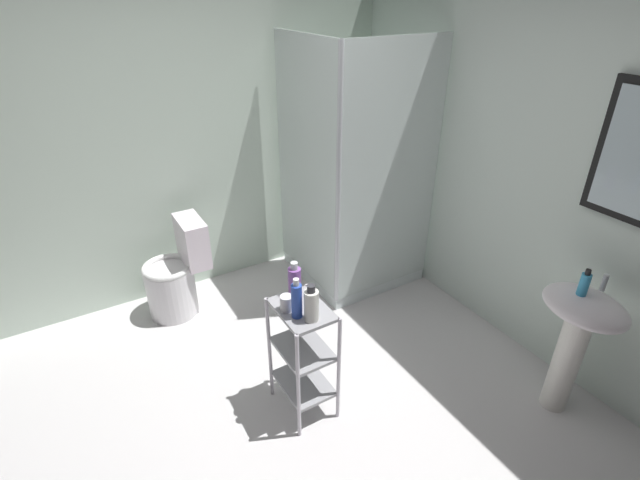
% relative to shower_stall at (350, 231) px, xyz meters
% --- Properties ---
extents(ground_plane, '(4.20, 4.20, 0.02)m').
position_rel_shower_stall_xyz_m(ground_plane, '(1.19, -1.22, -0.47)').
color(ground_plane, silver).
extents(wall_back, '(4.20, 0.14, 2.50)m').
position_rel_shower_stall_xyz_m(wall_back, '(1.20, 0.63, 0.79)').
color(wall_back, silver).
rests_on(wall_back, ground_plane).
extents(wall_left, '(0.10, 4.20, 2.50)m').
position_rel_shower_stall_xyz_m(wall_left, '(-0.66, -1.22, 0.79)').
color(wall_left, silver).
rests_on(wall_left, ground_plane).
extents(shower_stall, '(0.92, 0.92, 2.00)m').
position_rel_shower_stall_xyz_m(shower_stall, '(0.00, 0.00, 0.00)').
color(shower_stall, white).
rests_on(shower_stall, ground_plane).
extents(pedestal_sink, '(0.46, 0.37, 0.81)m').
position_rel_shower_stall_xyz_m(pedestal_sink, '(1.83, 0.30, 0.12)').
color(pedestal_sink, white).
rests_on(pedestal_sink, ground_plane).
extents(sink_faucet, '(0.03, 0.03, 0.10)m').
position_rel_shower_stall_xyz_m(sink_faucet, '(1.83, 0.42, 0.40)').
color(sink_faucet, silver).
rests_on(sink_faucet, pedestal_sink).
extents(toilet, '(0.37, 0.49, 0.76)m').
position_rel_shower_stall_xyz_m(toilet, '(-0.29, -1.40, -0.15)').
color(toilet, white).
rests_on(toilet, ground_plane).
extents(storage_cart, '(0.38, 0.28, 0.74)m').
position_rel_shower_stall_xyz_m(storage_cart, '(1.05, -1.03, -0.03)').
color(storage_cart, silver).
rests_on(storage_cart, ground_plane).
extents(hand_soap_bottle, '(0.05, 0.05, 0.16)m').
position_rel_shower_stall_xyz_m(hand_soap_bottle, '(1.80, 0.28, 0.42)').
color(hand_soap_bottle, '#389ED1').
rests_on(hand_soap_bottle, pedestal_sink).
extents(conditioner_bottle_purple, '(0.07, 0.07, 0.21)m').
position_rel_shower_stall_xyz_m(conditioner_bottle_purple, '(0.91, -1.00, 0.37)').
color(conditioner_bottle_purple, '#8A52A9').
rests_on(conditioner_bottle_purple, storage_cart).
extents(shampoo_bottle_blue, '(0.06, 0.06, 0.24)m').
position_rel_shower_stall_xyz_m(shampoo_bottle_blue, '(1.10, -1.09, 0.38)').
color(shampoo_bottle_blue, blue).
rests_on(shampoo_bottle_blue, storage_cart).
extents(lotion_bottle_white, '(0.08, 0.08, 0.21)m').
position_rel_shower_stall_xyz_m(lotion_bottle_white, '(1.16, -1.03, 0.37)').
color(lotion_bottle_white, silver).
rests_on(lotion_bottle_white, storage_cart).
extents(rinse_cup, '(0.07, 0.07, 0.09)m').
position_rel_shower_stall_xyz_m(rinse_cup, '(1.02, -1.11, 0.32)').
color(rinse_cup, silver).
rests_on(rinse_cup, storage_cart).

